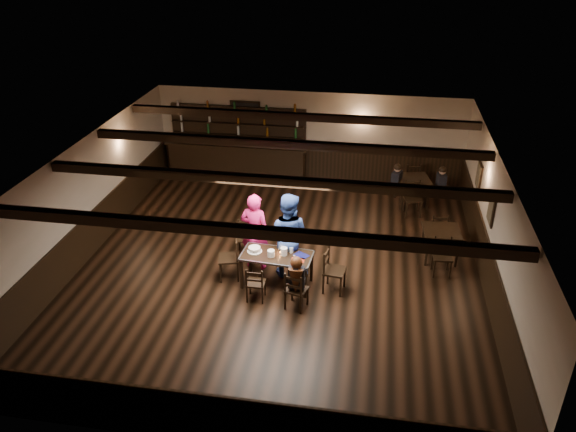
% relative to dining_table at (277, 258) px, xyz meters
% --- Properties ---
extents(ground, '(10.00, 10.00, 0.00)m').
position_rel_dining_table_xyz_m(ground, '(-0.07, 0.69, -0.67)').
color(ground, black).
rests_on(ground, ground).
extents(room_shell, '(9.02, 10.02, 2.71)m').
position_rel_dining_table_xyz_m(room_shell, '(-0.06, 0.73, 1.08)').
color(room_shell, beige).
rests_on(room_shell, ground).
extents(dining_table, '(1.56, 0.87, 0.75)m').
position_rel_dining_table_xyz_m(dining_table, '(0.00, 0.00, 0.00)').
color(dining_table, black).
rests_on(dining_table, ground).
extents(chair_near_left, '(0.38, 0.36, 0.80)m').
position_rel_dining_table_xyz_m(chair_near_left, '(-0.33, -0.66, -0.20)').
color(chair_near_left, black).
rests_on(chair_near_left, ground).
extents(chair_near_right, '(0.50, 0.49, 0.87)m').
position_rel_dining_table_xyz_m(chair_near_right, '(0.51, -0.81, -0.16)').
color(chair_near_right, black).
rests_on(chair_near_right, ground).
extents(chair_end_left, '(0.54, 0.56, 0.98)m').
position_rel_dining_table_xyz_m(chair_end_left, '(-1.00, 0.13, -0.09)').
color(chair_end_left, black).
rests_on(chair_end_left, ground).
extents(chair_end_right, '(0.50, 0.52, 0.98)m').
position_rel_dining_table_xyz_m(chair_end_right, '(1.15, -0.00, -0.09)').
color(chair_end_right, black).
rests_on(chair_end_right, ground).
extents(chair_far_pushed, '(0.44, 0.42, 0.83)m').
position_rel_dining_table_xyz_m(chair_far_pushed, '(-0.96, 1.20, -0.18)').
color(chair_far_pushed, black).
rests_on(chair_far_pushed, ground).
extents(woman_pink, '(0.72, 0.53, 1.81)m').
position_rel_dining_table_xyz_m(woman_pink, '(-0.60, 0.63, 0.24)').
color(woman_pink, '#DA144C').
rests_on(woman_pink, ground).
extents(man_blue, '(1.04, 0.86, 1.95)m').
position_rel_dining_table_xyz_m(man_blue, '(0.15, 0.47, 0.31)').
color(man_blue, navy).
rests_on(man_blue, ground).
extents(seated_person, '(0.32, 0.48, 0.78)m').
position_rel_dining_table_xyz_m(seated_person, '(0.53, -0.75, 0.14)').
color(seated_person, black).
rests_on(seated_person, ground).
extents(cake, '(0.32, 0.32, 0.10)m').
position_rel_dining_table_xyz_m(cake, '(-0.49, 0.06, 0.13)').
color(cake, white).
rests_on(cake, dining_table).
extents(plate_stack_a, '(0.15, 0.15, 0.14)m').
position_rel_dining_table_xyz_m(plate_stack_a, '(-0.11, -0.08, 0.16)').
color(plate_stack_a, white).
rests_on(plate_stack_a, dining_table).
extents(plate_stack_b, '(0.14, 0.14, 0.17)m').
position_rel_dining_table_xyz_m(plate_stack_b, '(0.15, 0.02, 0.17)').
color(plate_stack_b, white).
rests_on(plate_stack_b, dining_table).
extents(tea_light, '(0.05, 0.05, 0.06)m').
position_rel_dining_table_xyz_m(tea_light, '(0.07, 0.06, 0.11)').
color(tea_light, '#A5A8AD').
rests_on(tea_light, dining_table).
extents(salt_shaker, '(0.03, 0.03, 0.09)m').
position_rel_dining_table_xyz_m(salt_shaker, '(0.39, -0.10, 0.13)').
color(salt_shaker, silver).
rests_on(salt_shaker, dining_table).
extents(pepper_shaker, '(0.04, 0.04, 0.10)m').
position_rel_dining_table_xyz_m(pepper_shaker, '(0.40, -0.10, 0.14)').
color(pepper_shaker, '#A5A8AD').
rests_on(pepper_shaker, dining_table).
extents(drink_glass, '(0.08, 0.08, 0.13)m').
position_rel_dining_table_xyz_m(drink_glass, '(0.29, 0.15, 0.15)').
color(drink_glass, silver).
rests_on(drink_glass, dining_table).
extents(menu_red, '(0.28, 0.20, 0.00)m').
position_rel_dining_table_xyz_m(menu_red, '(0.47, -0.14, 0.09)').
color(menu_red, maroon).
rests_on(menu_red, dining_table).
extents(menu_blue, '(0.37, 0.34, 0.00)m').
position_rel_dining_table_xyz_m(menu_blue, '(0.52, 0.06, 0.09)').
color(menu_blue, '#0E0F49').
rests_on(menu_blue, dining_table).
extents(bar_counter, '(4.26, 0.70, 2.20)m').
position_rel_dining_table_xyz_m(bar_counter, '(-2.18, 5.40, 0.06)').
color(bar_counter, black).
rests_on(bar_counter, ground).
extents(back_table_a, '(0.88, 0.88, 0.75)m').
position_rel_dining_table_xyz_m(back_table_a, '(3.52, 1.66, -0.02)').
color(back_table_a, black).
rests_on(back_table_a, ground).
extents(back_table_b, '(1.05, 1.05, 0.75)m').
position_rel_dining_table_xyz_m(back_table_b, '(2.97, 4.51, -0.01)').
color(back_table_b, black).
rests_on(back_table_b, ground).
extents(bg_patron_left, '(0.32, 0.40, 0.72)m').
position_rel_dining_table_xyz_m(bg_patron_left, '(2.52, 4.39, 0.16)').
color(bg_patron_left, black).
rests_on(bg_patron_left, ground).
extents(bg_patron_right, '(0.26, 0.37, 0.72)m').
position_rel_dining_table_xyz_m(bg_patron_right, '(3.71, 4.42, 0.16)').
color(bg_patron_right, black).
rests_on(bg_patron_right, ground).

